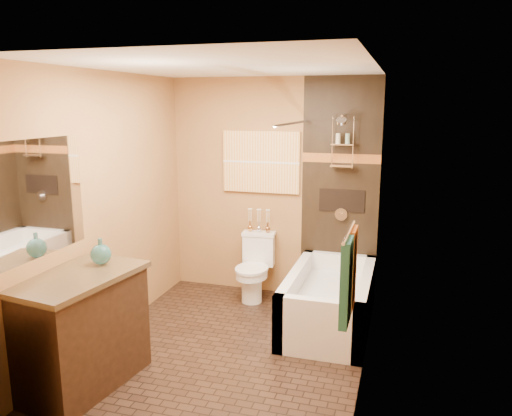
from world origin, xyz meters
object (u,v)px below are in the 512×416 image
at_px(toilet, 255,267).
at_px(vanity, 80,330).
at_px(sunset_painting, 261,162).
at_px(bathtub, 329,305).

height_order(toilet, vanity, vanity).
bearing_deg(sunset_painting, bathtub, -37.94).
relative_size(bathtub, vanity, 1.34).
bearing_deg(bathtub, sunset_painting, 142.06).
bearing_deg(vanity, bathtub, 51.57).
bearing_deg(sunset_painting, vanity, -108.53).
bearing_deg(vanity, toilet, 77.35).
distance_m(sunset_painting, toilet, 1.20).
bearing_deg(sunset_painting, toilet, -90.00).
bearing_deg(toilet, vanity, -116.46).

